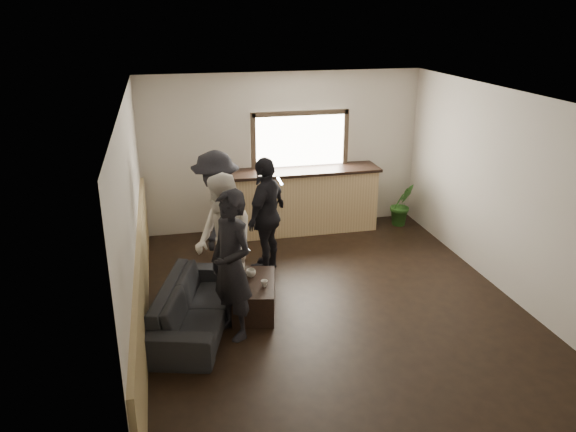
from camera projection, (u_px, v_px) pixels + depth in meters
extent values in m
cube|color=black|center=(330.00, 302.00, 7.73)|extent=(5.00, 6.00, 0.01)
cube|color=silver|center=(336.00, 97.00, 6.75)|extent=(5.00, 6.00, 0.01)
cube|color=beige|center=(283.00, 152.00, 9.98)|extent=(5.00, 0.01, 2.80)
cube|color=beige|center=(444.00, 328.00, 4.50)|extent=(5.00, 0.01, 2.80)
cube|color=beige|center=(133.00, 222.00, 6.72)|extent=(0.01, 6.00, 2.80)
cube|color=beige|center=(505.00, 193.00, 7.77)|extent=(0.01, 6.00, 2.80)
cube|color=tan|center=(142.00, 285.00, 7.02)|extent=(0.06, 5.90, 1.10)
cube|color=tan|center=(303.00, 202.00, 10.05)|extent=(2.60, 0.60, 1.10)
cube|color=black|center=(303.00, 171.00, 9.85)|extent=(2.70, 0.68, 0.05)
cube|color=white|center=(300.00, 141.00, 9.94)|extent=(1.60, 0.06, 0.90)
cube|color=#3F3326|center=(300.00, 113.00, 9.74)|extent=(1.72, 0.08, 0.08)
cube|color=#3F3326|center=(253.00, 143.00, 9.74)|extent=(0.08, 0.08, 1.06)
cube|color=#3F3326|center=(345.00, 139.00, 10.09)|extent=(0.08, 0.08, 1.06)
imported|color=black|center=(195.00, 305.00, 7.06)|extent=(1.32, 2.16, 0.59)
cube|color=black|center=(254.00, 296.00, 7.46)|extent=(0.72, 1.05, 0.43)
imported|color=silver|center=(251.00, 273.00, 7.51)|extent=(0.18, 0.18, 0.10)
imported|color=silver|center=(264.00, 283.00, 7.24)|extent=(0.11, 0.11, 0.08)
imported|color=#2D6623|center=(402.00, 204.00, 10.36)|extent=(0.48, 0.41, 0.80)
imported|color=black|center=(231.00, 265.00, 6.67)|extent=(0.71, 0.81, 1.87)
cube|color=black|center=(246.00, 247.00, 6.74)|extent=(0.11, 0.11, 0.12)
cube|color=white|center=(246.00, 247.00, 6.74)|extent=(0.10, 0.09, 0.11)
imported|color=beige|center=(224.00, 243.00, 7.35)|extent=(0.92, 1.05, 1.84)
cube|color=black|center=(239.00, 230.00, 7.41)|extent=(0.11, 0.10, 0.12)
cube|color=white|center=(239.00, 230.00, 7.40)|extent=(0.09, 0.08, 0.11)
imported|color=black|center=(217.00, 213.00, 8.35)|extent=(0.92, 1.33, 1.88)
cube|color=black|center=(232.00, 208.00, 8.33)|extent=(0.10, 0.09, 0.12)
cube|color=white|center=(232.00, 208.00, 8.33)|extent=(0.09, 0.08, 0.11)
imported|color=black|center=(267.00, 215.00, 8.41)|extent=(0.98, 1.10, 1.79)
cube|color=black|center=(280.00, 181.00, 8.13)|extent=(0.12, 0.11, 0.12)
cube|color=white|center=(280.00, 181.00, 8.13)|extent=(0.10, 0.10, 0.11)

